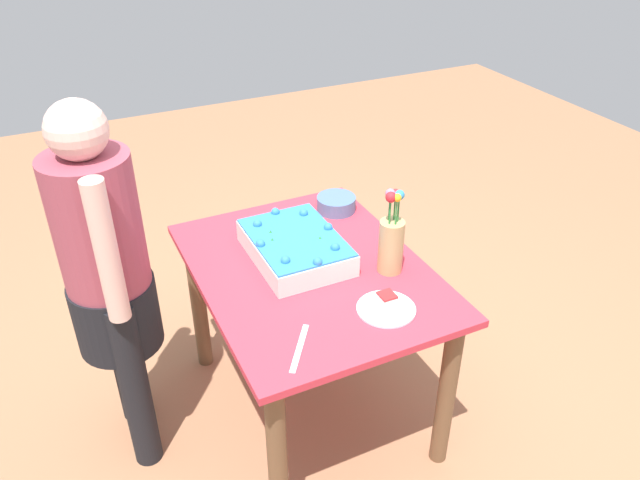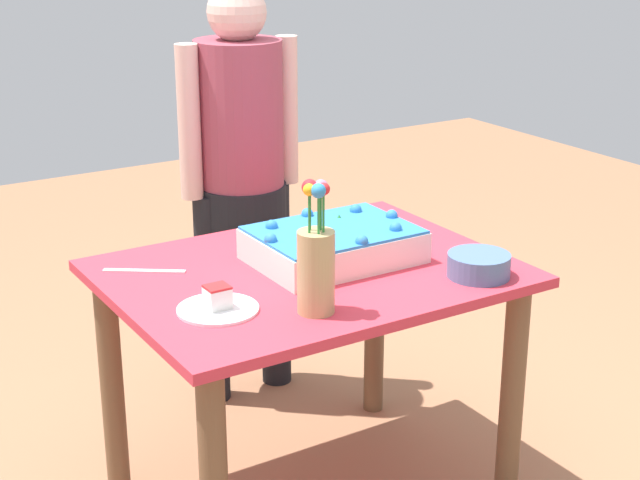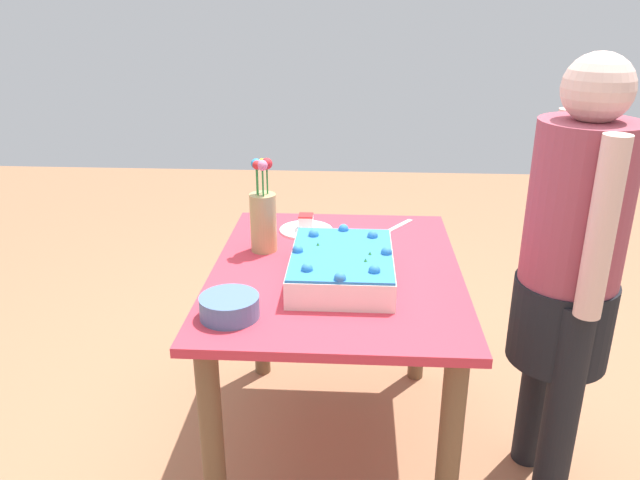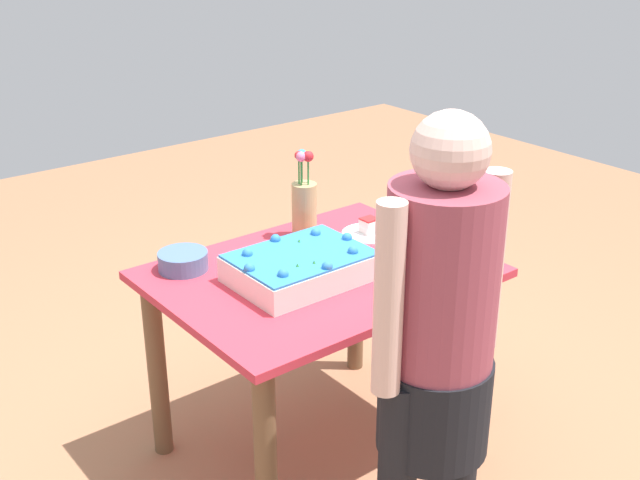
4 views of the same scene
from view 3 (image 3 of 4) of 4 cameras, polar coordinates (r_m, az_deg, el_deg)
The scene contains 8 objects.
ground_plane at distance 2.56m, azimuth 1.33°, elevation -18.09°, with size 8.00×8.00×0.00m, color #9C6949.
dining_table at distance 2.22m, azimuth 1.47°, elevation -5.82°, with size 1.11×0.85×0.75m.
sheet_cake at distance 2.05m, azimuth 2.00°, elevation -2.37°, with size 0.46×0.33×0.12m.
serving_plate_with_slice at distance 2.48m, azimuth -1.29°, elevation 1.20°, with size 0.21×0.21×0.07m.
cake_knife at distance 2.54m, azimuth 6.93°, elevation 1.14°, with size 0.23×0.02×0.00m, color silver.
flower_vase at distance 2.26m, azimuth -5.22°, elevation 2.18°, with size 0.10×0.10×0.35m.
fruit_bowl at distance 1.84m, azimuth -8.28°, elevation -6.04°, with size 0.18×0.18×0.07m, color #4D6B97.
person_standing at distance 2.07m, azimuth 21.85°, elevation -2.13°, with size 0.45×0.31×1.49m.
Camera 3 is at (-1.97, -0.06, 1.63)m, focal length 35.00 mm.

